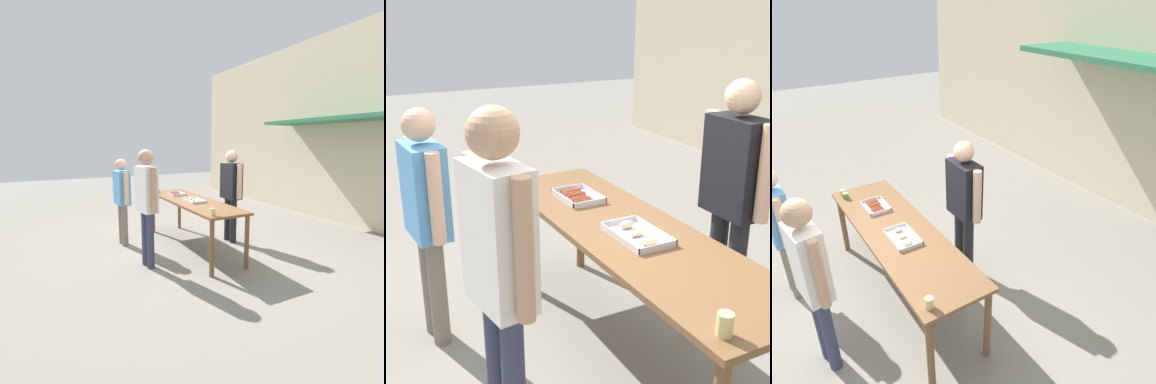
{
  "view_description": "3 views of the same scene",
  "coord_description": "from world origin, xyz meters",
  "views": [
    {
      "loc": [
        4.72,
        -2.4,
        1.92
      ],
      "look_at": [
        0.0,
        0.0,
        1.03
      ],
      "focal_mm": 28.0,
      "sensor_mm": 36.0,
      "label": 1
    },
    {
      "loc": [
        2.59,
        -1.7,
        2.2
      ],
      "look_at": [
        -0.64,
        -0.02,
        0.93
      ],
      "focal_mm": 50.0,
      "sensor_mm": 36.0,
      "label": 2
    },
    {
      "loc": [
        3.22,
        -1.26,
        3.2
      ],
      "look_at": [
        0.03,
        0.82,
        1.15
      ],
      "focal_mm": 35.0,
      "sensor_mm": 36.0,
      "label": 3
    }
  ],
  "objects": [
    {
      "name": "food_tray_buns",
      "position": [
        0.14,
        -0.02,
        0.9
      ],
      "size": [
        0.44,
        0.27,
        0.06
      ],
      "color": "silver",
      "rests_on": "serving_table"
    },
    {
      "name": "beer_cup",
      "position": [
        1.15,
        -0.26,
        0.93
      ],
      "size": [
        0.07,
        0.07,
        0.11
      ],
      "color": "#DBC67A",
      "rests_on": "serving_table"
    },
    {
      "name": "building_facade_back",
      "position": [
        0.0,
        3.98,
        2.26
      ],
      "size": [
        12.0,
        1.11,
        4.5
      ],
      "color": "beige",
      "rests_on": "ground"
    },
    {
      "name": "ground_plane",
      "position": [
        0.0,
        0.0,
        0.0
      ],
      "size": [
        24.0,
        24.0,
        0.0
      ],
      "primitive_type": "plane",
      "color": "gray"
    },
    {
      "name": "person_customer_holding_hotdog",
      "position": [
        -0.73,
        -1.08,
        0.97
      ],
      "size": [
        0.56,
        0.24,
        1.62
      ],
      "rotation": [
        0.0,
        0.0,
        3.22
      ],
      "color": "#756B5B",
      "rests_on": "ground"
    },
    {
      "name": "condiment_jar_ketchup",
      "position": [
        -1.06,
        -0.26,
        0.92
      ],
      "size": [
        0.07,
        0.07,
        0.08
      ],
      "color": "#567A38",
      "rests_on": "serving_table"
    },
    {
      "name": "person_server_behind_table",
      "position": [
        0.03,
        0.82,
        1.06
      ],
      "size": [
        0.62,
        0.24,
        1.77
      ],
      "rotation": [
        0.0,
        0.0,
        0.0
      ],
      "color": "#232328",
      "rests_on": "ground"
    },
    {
      "name": "condiment_jar_mustard",
      "position": [
        -1.16,
        -0.26,
        0.92
      ],
      "size": [
        0.07,
        0.07,
        0.08
      ],
      "color": "gold",
      "rests_on": "serving_table"
    },
    {
      "name": "person_customer_with_cup",
      "position": [
        0.46,
        -1.0,
        1.1
      ],
      "size": [
        0.55,
        0.26,
        1.81
      ],
      "rotation": [
        0.0,
        0.0,
        3.29
      ],
      "color": "#333851",
      "rests_on": "ground"
    },
    {
      "name": "food_tray_sausages",
      "position": [
        -0.64,
        -0.02,
        0.9
      ],
      "size": [
        0.37,
        0.26,
        0.04
      ],
      "color": "silver",
      "rests_on": "serving_table"
    },
    {
      "name": "serving_table",
      "position": [
        0.0,
        0.0,
        0.78
      ],
      "size": [
        2.58,
        0.74,
        0.88
      ],
      "color": "brown",
      "rests_on": "ground"
    }
  ]
}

